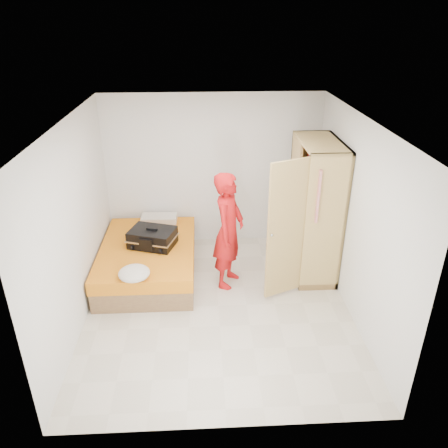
{
  "coord_description": "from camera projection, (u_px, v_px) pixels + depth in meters",
  "views": [
    {
      "loc": [
        -0.19,
        -5.01,
        3.74
      ],
      "look_at": [
        0.11,
        0.58,
        1.0
      ],
      "focal_mm": 35.0,
      "sensor_mm": 36.0,
      "label": 1
    }
  ],
  "objects": [
    {
      "name": "wardrobe",
      "position": [
        312.0,
        214.0,
        6.53
      ],
      "size": [
        1.13,
        1.41,
        2.1
      ],
      "color": "tan",
      "rests_on": "ground"
    },
    {
      "name": "suitcase",
      "position": [
        152.0,
        238.0,
        6.64
      ],
      "size": [
        0.8,
        0.68,
        0.29
      ],
      "rotation": [
        0.0,
        0.0,
        -0.32
      ],
      "color": "black",
      "rests_on": "bed"
    },
    {
      "name": "round_cushion",
      "position": [
        134.0,
        273.0,
        5.84
      ],
      "size": [
        0.42,
        0.42,
        0.16
      ],
      "primitive_type": "ellipsoid",
      "color": "silver",
      "rests_on": "bed"
    },
    {
      "name": "person",
      "position": [
        229.0,
        231.0,
        6.3
      ],
      "size": [
        0.63,
        0.75,
        1.76
      ],
      "primitive_type": "imported",
      "rotation": [
        0.0,
        0.0,
        1.19
      ],
      "color": "red",
      "rests_on": "ground"
    },
    {
      "name": "bed",
      "position": [
        149.0,
        260.0,
        6.79
      ],
      "size": [
        1.42,
        2.02,
        0.5
      ],
      "color": "olive",
      "rests_on": "ground"
    },
    {
      "name": "pillow",
      "position": [
        159.0,
        219.0,
        7.43
      ],
      "size": [
        0.6,
        0.32,
        0.11
      ],
      "primitive_type": "cube",
      "rotation": [
        0.0,
        0.0,
        -0.03
      ],
      "color": "silver",
      "rests_on": "bed"
    },
    {
      "name": "room",
      "position": [
        218.0,
        223.0,
        5.57
      ],
      "size": [
        4.0,
        4.02,
        2.6
      ],
      "color": "beige",
      "rests_on": "ground"
    }
  ]
}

